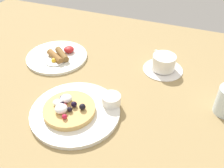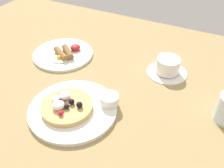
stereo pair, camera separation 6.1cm
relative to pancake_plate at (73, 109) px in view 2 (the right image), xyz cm
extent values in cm
cube|color=#9B8152|center=(7.56, 10.91, -2.16)|extent=(178.70, 119.75, 3.00)
cylinder|color=white|center=(0.00, 0.00, 0.00)|extent=(27.22, 27.22, 1.32)
cylinder|color=tan|center=(-1.35, -1.01, 1.50)|extent=(15.74, 15.74, 1.69)
sphere|color=black|center=(-3.62, -1.08, 3.06)|extent=(1.43, 1.43, 1.43)
sphere|color=red|center=(-0.39, -5.29, 3.08)|extent=(1.46, 1.46, 1.46)
sphere|color=black|center=(-0.35, -2.26, 3.10)|extent=(1.51, 1.51, 1.51)
sphere|color=red|center=(-2.23, -3.61, 3.17)|extent=(1.64, 1.64, 1.64)
sphere|color=black|center=(-0.14, -0.03, 3.23)|extent=(1.76, 1.76, 1.76)
sphere|color=black|center=(2.71, -0.16, 3.30)|extent=(1.90, 1.90, 1.90)
sphere|color=#C81C40|center=(-2.61, -3.10, 2.95)|extent=(1.20, 1.20, 1.20)
sphere|color=navy|center=(-5.09, 1.47, 3.03)|extent=(1.36, 1.36, 1.36)
sphere|color=navy|center=(-1.59, -2.94, 3.00)|extent=(1.30, 1.30, 1.30)
sphere|color=red|center=(-2.35, -1.75, 3.18)|extent=(1.66, 1.66, 1.66)
ellipsoid|color=white|center=(-2.63, -3.21, 3.47)|extent=(3.75, 3.75, 2.25)
ellipsoid|color=white|center=(-5.09, -1.07, 3.19)|extent=(2.81, 2.81, 1.69)
ellipsoid|color=white|center=(-3.42, 1.23, 3.41)|extent=(3.55, 3.55, 2.13)
cylinder|color=white|center=(9.03, 6.91, 2.20)|extent=(5.92, 5.92, 3.09)
cylinder|color=maroon|center=(9.03, 6.91, 2.82)|extent=(4.85, 4.85, 0.37)
cylinder|color=white|center=(-21.16, 24.99, -0.13)|extent=(23.93, 23.93, 1.05)
cylinder|color=brown|center=(-18.70, 24.99, 1.64)|extent=(8.38, 7.52, 2.49)
cylinder|color=olive|center=(-20.37, 22.66, 1.64)|extent=(8.83, 6.66, 2.49)
ellipsoid|color=white|center=(-19.65, 20.44, 0.69)|extent=(7.11, 6.05, 0.60)
sphere|color=yellow|center=(-19.65, 20.44, 1.19)|extent=(2.00, 2.00, 2.00)
ellipsoid|color=#B11E20|center=(-17.96, 29.32, 1.53)|extent=(4.12, 4.12, 2.26)
cylinder|color=white|center=(19.98, 32.15, -0.34)|extent=(14.81, 14.81, 0.65)
cylinder|color=white|center=(19.98, 32.15, 2.71)|extent=(8.53, 8.53, 5.44)
torus|color=white|center=(16.35, 35.96, 2.98)|extent=(3.23, 3.34, 3.85)
cylinder|color=#9A704E|center=(19.98, 32.15, 4.45)|extent=(7.25, 7.25, 0.44)
camera|label=1|loc=(29.97, -46.98, 55.32)|focal=40.81mm
camera|label=2|loc=(35.55, -44.52, 55.32)|focal=40.81mm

